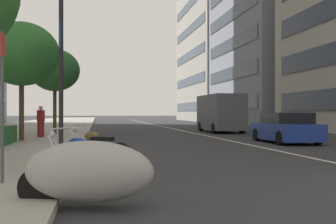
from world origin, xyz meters
name	(u,v)px	position (x,y,z in m)	size (l,w,h in m)	color
sidewalk_right_plaza	(26,129)	(30.00, 12.32, 0.07)	(160.00, 10.40, 0.15)	#A39E93
lane_centre_stripe	(164,127)	(35.00, 0.00, 0.00)	(110.00, 0.16, 0.01)	silver
motorcycle_far_end_row	(87,172)	(0.20, 6.70, 0.54)	(1.27, 2.06, 1.00)	#9E9E99
motorcycle_by_sign_pole	(84,161)	(2.88, 6.82, 0.41)	(1.14, 1.98, 1.08)	black
motorcycle_mid_row	(96,150)	(5.43, 6.59, 0.41)	(1.38, 1.78, 1.09)	black
car_following_behind	(285,128)	(12.41, -2.12, 0.67)	(4.43, 2.00, 1.41)	navy
delivery_van_ahead	(220,112)	(23.06, -2.17, 1.43)	(5.53, 2.21, 2.68)	#4C5156
parking_sign_by_curb	(2,92)	(1.88, 8.22, 1.77)	(0.32, 0.06, 2.71)	#47494C
street_lamp_with_banners	(69,15)	(11.17, 7.66, 5.30)	(1.26, 2.38, 8.77)	#232326
street_tree_mid_sidewalk	(22,54)	(13.94, 9.96, 4.08)	(3.41, 3.41, 5.38)	#473323
street_tree_near_plaza_corner	(55,70)	(20.68, 9.14, 4.02)	(3.06, 3.06, 5.18)	#473323
pedestrian_on_plaza	(41,121)	(16.44, 9.44, 0.96)	(0.48, 0.43, 1.61)	maroon
office_tower_near_left	(229,33)	(64.58, -16.26, 15.32)	(23.88, 14.39, 30.63)	gray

